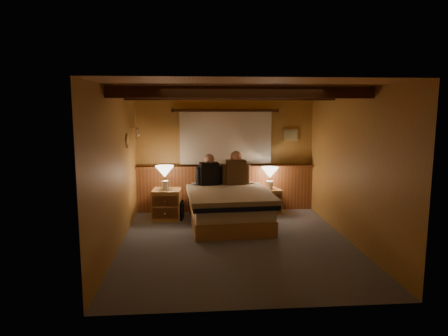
{
  "coord_description": "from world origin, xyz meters",
  "views": [
    {
      "loc": [
        -0.68,
        -5.99,
        2.11
      ],
      "look_at": [
        -0.17,
        0.4,
        1.13
      ],
      "focal_mm": 32.0,
      "sensor_mm": 36.0,
      "label": 1
    }
  ],
  "objects": [
    {
      "name": "curtain_window",
      "position": [
        0.0,
        2.03,
        1.52
      ],
      "size": [
        2.18,
        0.09,
        1.11
      ],
      "color": "#3F220F",
      "rests_on": "wall_back"
    },
    {
      "name": "wainscot",
      "position": [
        0.0,
        2.04,
        0.49
      ],
      "size": [
        3.6,
        0.23,
        0.94
      ],
      "color": "brown",
      "rests_on": "wall_back"
    },
    {
      "name": "ceiling_beams",
      "position": [
        0.0,
        0.15,
        2.31
      ],
      "size": [
        3.6,
        1.65,
        0.16
      ],
      "color": "#3F220F",
      "rests_on": "ceiling"
    },
    {
      "name": "wall_front",
      "position": [
        0.0,
        -2.1,
        1.2
      ],
      "size": [
        3.6,
        0.0,
        3.6
      ],
      "primitive_type": "plane",
      "rotation": [
        -1.57,
        0.0,
        0.0
      ],
      "color": "#B0853F",
      "rests_on": "floor"
    },
    {
      "name": "wall_left",
      "position": [
        -1.8,
        0.0,
        1.2
      ],
      "size": [
        0.0,
        4.2,
        4.2
      ],
      "primitive_type": "plane",
      "rotation": [
        1.57,
        0.0,
        1.57
      ],
      "color": "#B0853F",
      "rests_on": "floor"
    },
    {
      "name": "lamp_left",
      "position": [
        -1.2,
        1.43,
        0.89
      ],
      "size": [
        0.35,
        0.35,
        0.46
      ],
      "color": "silver",
      "rests_on": "nightstand_left"
    },
    {
      "name": "floor",
      "position": [
        0.0,
        0.0,
        0.0
      ],
      "size": [
        4.2,
        4.2,
        0.0
      ],
      "primitive_type": "plane",
      "color": "slate",
      "rests_on": "ground"
    },
    {
      "name": "wall_back",
      "position": [
        0.0,
        2.1,
        1.2
      ],
      "size": [
        3.6,
        0.0,
        3.6
      ],
      "primitive_type": "plane",
      "rotation": [
        1.57,
        0.0,
        0.0
      ],
      "color": "#B0853F",
      "rests_on": "floor"
    },
    {
      "name": "framed_print",
      "position": [
        1.35,
        2.08,
        1.55
      ],
      "size": [
        0.3,
        0.04,
        0.25
      ],
      "color": "tan",
      "rests_on": "wall_back"
    },
    {
      "name": "duffel_bag",
      "position": [
        -1.14,
        1.48,
        0.17
      ],
      "size": [
        0.59,
        0.4,
        0.4
      ],
      "rotation": [
        0.0,
        0.0,
        -0.13
      ],
      "color": "black",
      "rests_on": "floor"
    },
    {
      "name": "nightstand_right",
      "position": [
        0.83,
        1.73,
        0.25
      ],
      "size": [
        0.52,
        0.49,
        0.49
      ],
      "rotation": [
        0.0,
        0.0,
        0.21
      ],
      "color": "tan",
      "rests_on": "floor"
    },
    {
      "name": "nightstand_left",
      "position": [
        -1.17,
        1.46,
        0.29
      ],
      "size": [
        0.56,
        0.51,
        0.57
      ],
      "rotation": [
        0.0,
        0.0,
        -0.08
      ],
      "color": "tan",
      "rests_on": "floor"
    },
    {
      "name": "person_right",
      "position": [
        0.17,
        1.62,
        0.9
      ],
      "size": [
        0.56,
        0.22,
        0.68
      ],
      "rotation": [
        0.0,
        0.0,
        0.01
      ],
      "color": "#4C341E",
      "rests_on": "bed"
    },
    {
      "name": "wall_right",
      "position": [
        1.8,
        0.0,
        1.2
      ],
      "size": [
        0.0,
        4.2,
        4.2
      ],
      "primitive_type": "plane",
      "rotation": [
        1.57,
        0.0,
        -1.57
      ],
      "color": "#B0853F",
      "rests_on": "floor"
    },
    {
      "name": "coat_rail",
      "position": [
        -1.72,
        1.58,
        1.67
      ],
      "size": [
        0.05,
        0.55,
        0.24
      ],
      "color": "silver",
      "rests_on": "wall_left"
    },
    {
      "name": "bed",
      "position": [
        -0.03,
        1.0,
        0.33
      ],
      "size": [
        1.55,
        1.93,
        0.63
      ],
      "rotation": [
        0.0,
        0.0,
        0.07
      ],
      "color": "tan",
      "rests_on": "floor"
    },
    {
      "name": "ceiling",
      "position": [
        0.0,
        0.0,
        2.4
      ],
      "size": [
        4.2,
        4.2,
        0.0
      ],
      "primitive_type": "plane",
      "rotation": [
        3.14,
        0.0,
        0.0
      ],
      "color": "#C48949",
      "rests_on": "wall_back"
    },
    {
      "name": "person_left",
      "position": [
        -0.36,
        1.58,
        0.88
      ],
      "size": [
        0.51,
        0.26,
        0.63
      ],
      "rotation": [
        0.0,
        0.0,
        0.16
      ],
      "color": "black",
      "rests_on": "bed"
    },
    {
      "name": "lamp_right",
      "position": [
        0.85,
        1.7,
        0.81
      ],
      "size": [
        0.34,
        0.34,
        0.45
      ],
      "color": "silver",
      "rests_on": "nightstand_right"
    }
  ]
}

